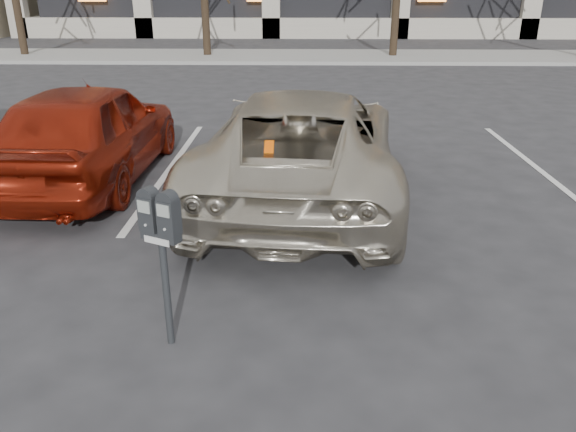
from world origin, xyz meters
The scene contains 6 objects.
ground centered at (0.00, 0.00, 0.00)m, with size 140.00×140.00×0.00m, color #28282B.
sidewalk centered at (0.00, 16.00, 0.06)m, with size 80.00×4.00×0.12m, color gray.
stall_lines centered at (-1.40, 2.30, 0.01)m, with size 16.90×5.20×0.00m.
parking_meter centered at (-0.41, -2.22, 0.96)m, with size 0.34×0.24×1.25m.
suv_silver centered at (0.61, 1.09, 0.70)m, with size 2.75×5.24×1.41m.
car_red centered at (-2.37, 1.69, 0.71)m, with size 1.68×4.17×1.42m, color maroon.
Camera 1 is at (0.60, -5.89, 2.61)m, focal length 35.00 mm.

